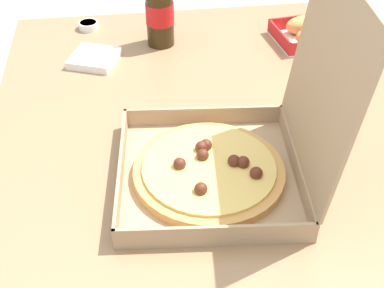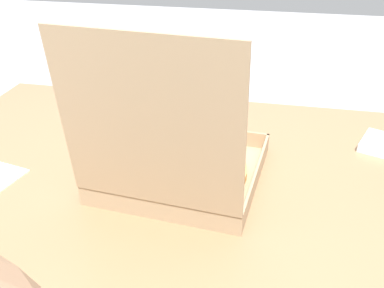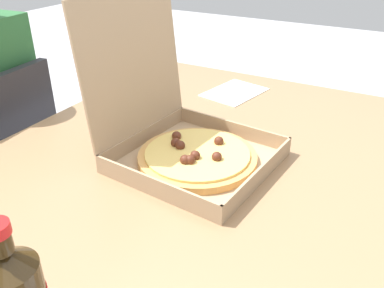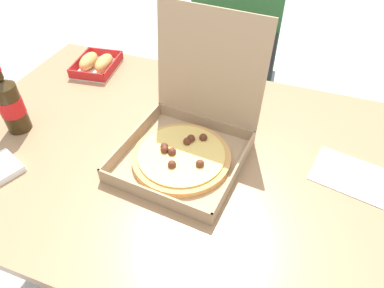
{
  "view_description": "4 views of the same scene",
  "coord_description": "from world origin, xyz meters",
  "px_view_note": "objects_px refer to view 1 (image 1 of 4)",
  "views": [
    {
      "loc": [
        0.74,
        -0.17,
        1.37
      ],
      "look_at": [
        0.01,
        -0.06,
        0.77
      ],
      "focal_mm": 48.09,
      "sensor_mm": 36.0,
      "label": 1
    },
    {
      "loc": [
        -0.15,
        0.77,
        1.25
      ],
      "look_at": [
        0.02,
        -0.06,
        0.77
      ],
      "focal_mm": 40.9,
      "sensor_mm": 36.0,
      "label": 2
    },
    {
      "loc": [
        -0.7,
        -0.43,
        1.21
      ],
      "look_at": [
        0.04,
        -0.02,
        0.75
      ],
      "focal_mm": 37.87,
      "sensor_mm": 36.0,
      "label": 3
    },
    {
      "loc": [
        0.31,
        -0.68,
        1.42
      ],
      "look_at": [
        0.05,
        0.02,
        0.73
      ],
      "focal_mm": 32.21,
      "sensor_mm": 36.0,
      "label": 4
    }
  ],
  "objects_px": {
    "pizza_box_open": "(228,156)",
    "bread_side_box": "(311,32)",
    "cola_bottle": "(160,11)",
    "napkin_pile": "(94,58)",
    "dipping_sauce_cup": "(88,25)"
  },
  "relations": [
    {
      "from": "pizza_box_open",
      "to": "bread_side_box",
      "type": "height_order",
      "value": "pizza_box_open"
    },
    {
      "from": "bread_side_box",
      "to": "cola_bottle",
      "type": "relative_size",
      "value": 0.93
    },
    {
      "from": "bread_side_box",
      "to": "dipping_sauce_cup",
      "type": "bearing_deg",
      "value": -104.33
    },
    {
      "from": "napkin_pile",
      "to": "dipping_sauce_cup",
      "type": "relative_size",
      "value": 1.96
    },
    {
      "from": "cola_bottle",
      "to": "dipping_sauce_cup",
      "type": "distance_m",
      "value": 0.24
    },
    {
      "from": "napkin_pile",
      "to": "dipping_sauce_cup",
      "type": "bearing_deg",
      "value": -174.73
    },
    {
      "from": "dipping_sauce_cup",
      "to": "cola_bottle",
      "type": "bearing_deg",
      "value": 59.33
    },
    {
      "from": "pizza_box_open",
      "to": "cola_bottle",
      "type": "xyz_separation_m",
      "value": [
        -0.54,
        -0.07,
        0.04
      ]
    },
    {
      "from": "bread_side_box",
      "to": "dipping_sauce_cup",
      "type": "xyz_separation_m",
      "value": [
        -0.15,
        -0.6,
        -0.01
      ]
    },
    {
      "from": "cola_bottle",
      "to": "napkin_pile",
      "type": "relative_size",
      "value": 2.04
    },
    {
      "from": "pizza_box_open",
      "to": "bread_side_box",
      "type": "xyz_separation_m",
      "value": [
        -0.51,
        0.33,
        -0.03
      ]
    },
    {
      "from": "cola_bottle",
      "to": "napkin_pile",
      "type": "distance_m",
      "value": 0.21
    },
    {
      "from": "pizza_box_open",
      "to": "cola_bottle",
      "type": "bearing_deg",
      "value": -172.16
    },
    {
      "from": "bread_side_box",
      "to": "cola_bottle",
      "type": "distance_m",
      "value": 0.41
    },
    {
      "from": "napkin_pile",
      "to": "cola_bottle",
      "type": "bearing_deg",
      "value": 112.42
    }
  ]
}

